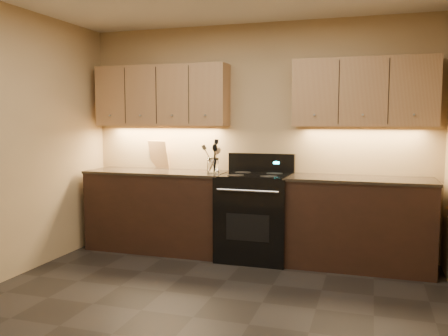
{
  "coord_description": "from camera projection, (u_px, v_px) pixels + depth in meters",
  "views": [
    {
      "loc": [
        1.28,
        -3.29,
        1.52
      ],
      "look_at": [
        -0.21,
        1.45,
        1.01
      ],
      "focal_mm": 38.0,
      "sensor_mm": 36.0,
      "label": 1
    }
  ],
  "objects": [
    {
      "name": "cutting_board",
      "position": [
        159.0,
        155.0,
        5.76
      ],
      "size": [
        0.29,
        0.16,
        0.34
      ],
      "primitive_type": "cube",
      "rotation": [
        0.23,
        0.0,
        -0.27
      ],
      "color": "tan",
      "rests_on": "counter_left"
    },
    {
      "name": "black_spoon",
      "position": [
        214.0,
        157.0,
        5.31
      ],
      "size": [
        0.1,
        0.14,
        0.32
      ],
      "primitive_type": null,
      "rotation": [
        0.28,
        0.14,
        0.0
      ],
      "color": "black",
      "rests_on": "utensil_crock"
    },
    {
      "name": "counter_left",
      "position": [
        158.0,
        210.0,
        5.55
      ],
      "size": [
        1.62,
        0.62,
        0.93
      ],
      "color": "black",
      "rests_on": "ground"
    },
    {
      "name": "upper_cab_left",
      "position": [
        162.0,
        96.0,
        5.56
      ],
      "size": [
        1.6,
        0.3,
        0.7
      ],
      "primitive_type": "cube",
      "color": "tan",
      "rests_on": "wall_back"
    },
    {
      "name": "wooden_spoon",
      "position": [
        209.0,
        159.0,
        5.31
      ],
      "size": [
        0.17,
        0.07,
        0.28
      ],
      "primitive_type": null,
      "rotation": [
        0.0,
        0.4,
        0.1
      ],
      "color": "tan",
      "rests_on": "utensil_crock"
    },
    {
      "name": "black_turner",
      "position": [
        214.0,
        155.0,
        5.28
      ],
      "size": [
        0.11,
        0.16,
        0.38
      ],
      "primitive_type": null,
      "rotation": [
        -0.16,
        0.08,
        0.28
      ],
      "color": "black",
      "rests_on": "utensil_crock"
    },
    {
      "name": "wall_back",
      "position": [
        255.0,
        139.0,
        5.43
      ],
      "size": [
        4.0,
        0.04,
        2.6
      ],
      "primitive_type": "cube",
      "color": "tan",
      "rests_on": "ground"
    },
    {
      "name": "counter_right",
      "position": [
        360.0,
        223.0,
        4.87
      ],
      "size": [
        1.46,
        0.62,
        0.93
      ],
      "color": "black",
      "rests_on": "ground"
    },
    {
      "name": "upper_cab_right",
      "position": [
        364.0,
        92.0,
        4.88
      ],
      "size": [
        1.44,
        0.3,
        0.7
      ],
      "primitive_type": "cube",
      "color": "tan",
      "rests_on": "wall_back"
    },
    {
      "name": "floor",
      "position": [
        193.0,
        317.0,
        3.66
      ],
      "size": [
        4.0,
        4.0,
        0.0
      ],
      "primitive_type": "plane",
      "color": "black",
      "rests_on": "ground"
    },
    {
      "name": "stove",
      "position": [
        255.0,
        215.0,
        5.18
      ],
      "size": [
        0.76,
        0.68,
        1.14
      ],
      "color": "black",
      "rests_on": "ground"
    },
    {
      "name": "utensil_crock",
      "position": [
        213.0,
        166.0,
        5.31
      ],
      "size": [
        0.17,
        0.17,
        0.17
      ],
      "color": "white",
      "rests_on": "counter_left"
    },
    {
      "name": "outlet_plate",
      "position": [
        153.0,
        152.0,
        5.83
      ],
      "size": [
        0.08,
        0.01,
        0.12
      ],
      "primitive_type": "cube",
      "color": "#B2B5BA",
      "rests_on": "wall_back"
    },
    {
      "name": "steel_spatula",
      "position": [
        216.0,
        156.0,
        5.29
      ],
      "size": [
        0.23,
        0.14,
        0.35
      ],
      "primitive_type": null,
      "rotation": [
        0.21,
        -0.43,
        -0.19
      ],
      "color": "silver",
      "rests_on": "utensil_crock"
    }
  ]
}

